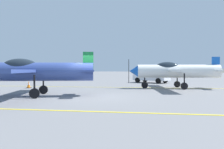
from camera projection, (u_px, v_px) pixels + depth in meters
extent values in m
plane|color=slate|center=(92.00, 97.00, 13.12)|extent=(400.00, 400.00, 0.00)
cube|color=yellow|center=(64.00, 111.00, 8.62)|extent=(80.00, 0.16, 0.01)
cube|color=yellow|center=(111.00, 87.00, 20.23)|extent=(80.00, 0.16, 0.01)
cylinder|color=#33478C|center=(36.00, 72.00, 13.42)|extent=(7.04, 2.74, 1.13)
ellipsoid|color=#1E2833|center=(20.00, 66.00, 13.34)|extent=(2.21, 1.38, 0.92)
cube|color=#33478C|center=(29.00, 71.00, 13.39)|extent=(3.22, 9.03, 0.16)
cube|color=#33478C|center=(88.00, 71.00, 13.70)|extent=(1.32, 2.76, 0.10)
cube|color=#1E8C3F|center=(88.00, 62.00, 13.69)|extent=(0.66, 0.27, 1.23)
cylinder|color=black|center=(43.00, 82.00, 14.58)|extent=(0.10, 0.10, 1.03)
cylinder|color=black|center=(43.00, 90.00, 14.59)|extent=(0.59, 0.25, 0.57)
cylinder|color=black|center=(34.00, 84.00, 12.33)|extent=(0.10, 0.10, 1.03)
cylinder|color=black|center=(34.00, 93.00, 12.35)|extent=(0.59, 0.25, 0.57)
cylinder|color=white|center=(178.00, 71.00, 19.03)|extent=(7.05, 1.90, 1.13)
cone|color=blue|center=(133.00, 71.00, 19.18)|extent=(0.82, 1.03, 0.96)
cube|color=black|center=(129.00, 71.00, 19.19)|extent=(0.05, 0.13, 2.05)
ellipsoid|color=#1E2833|center=(167.00, 67.00, 19.06)|extent=(2.14, 1.14, 0.92)
cube|color=white|center=(173.00, 71.00, 19.04)|extent=(2.12, 9.09, 0.16)
cube|color=white|center=(216.00, 71.00, 18.91)|extent=(1.01, 2.73, 0.10)
cube|color=blue|center=(216.00, 64.00, 18.89)|extent=(0.66, 0.19, 1.23)
cylinder|color=black|center=(145.00, 79.00, 19.15)|extent=(0.10, 0.10, 1.03)
cylinder|color=black|center=(145.00, 85.00, 19.16)|extent=(0.58, 0.19, 0.57)
cylinder|color=black|center=(177.00, 79.00, 20.16)|extent=(0.10, 0.10, 1.03)
cylinder|color=black|center=(177.00, 84.00, 20.17)|extent=(0.58, 0.19, 0.57)
cylinder|color=black|center=(184.00, 80.00, 17.91)|extent=(0.10, 0.10, 1.03)
cylinder|color=black|center=(184.00, 86.00, 17.92)|extent=(0.58, 0.19, 0.57)
cube|color=white|center=(151.00, 77.00, 27.25)|extent=(4.62, 3.73, 0.75)
cube|color=black|center=(150.00, 72.00, 27.33)|extent=(2.88, 2.58, 0.55)
cylinder|color=black|center=(158.00, 81.00, 25.67)|extent=(0.66, 0.51, 0.64)
cylinder|color=black|center=(165.00, 80.00, 27.07)|extent=(0.66, 0.51, 0.64)
cylinder|color=black|center=(138.00, 80.00, 27.45)|extent=(0.66, 0.51, 0.64)
cylinder|color=black|center=(145.00, 80.00, 28.85)|extent=(0.66, 0.51, 0.64)
cube|color=black|center=(29.00, 88.00, 19.47)|extent=(0.36, 0.36, 0.04)
cone|color=orange|center=(29.00, 84.00, 19.46)|extent=(0.29, 0.29, 0.55)
cylinder|color=white|center=(29.00, 84.00, 19.46)|extent=(0.20, 0.20, 0.08)
cone|color=slate|center=(15.00, 66.00, 139.10)|extent=(54.91, 54.91, 7.82)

